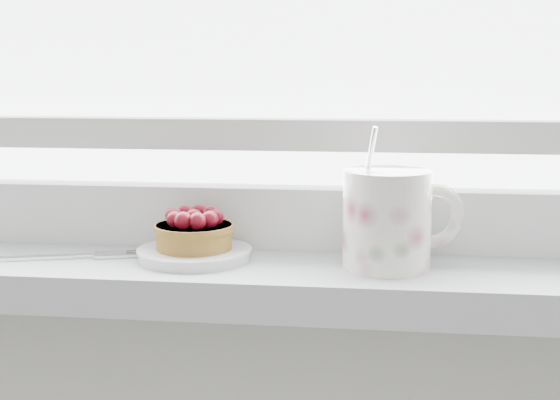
% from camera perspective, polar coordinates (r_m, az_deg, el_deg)
% --- Properties ---
extents(saucer, '(0.12, 0.12, 0.01)m').
position_cam_1_polar(saucer, '(0.85, -6.28, -3.95)').
color(saucer, silver).
rests_on(saucer, windowsill).
extents(raspberry_tart, '(0.09, 0.09, 0.04)m').
position_cam_1_polar(raspberry_tart, '(0.84, -6.30, -2.24)').
color(raspberry_tart, brown).
rests_on(raspberry_tart, saucer).
extents(floral_mug, '(0.14, 0.11, 0.15)m').
position_cam_1_polar(floral_mug, '(0.81, 8.06, -1.26)').
color(floral_mug, white).
rests_on(floral_mug, windowsill).
extents(fork, '(0.22, 0.09, 0.00)m').
position_cam_1_polar(fork, '(0.88, -16.09, -4.00)').
color(fork, silver).
rests_on(fork, windowsill).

